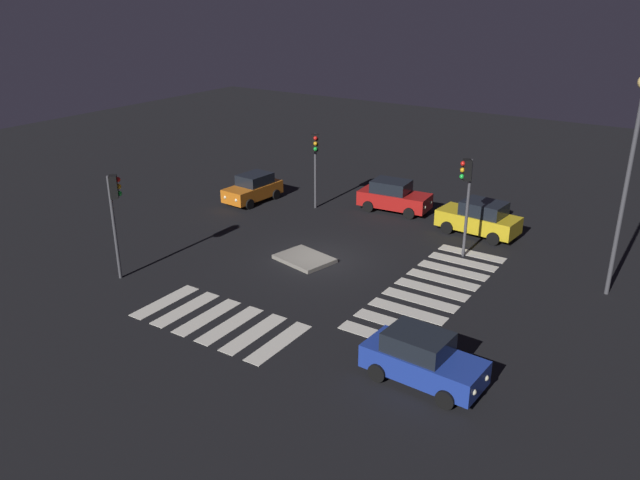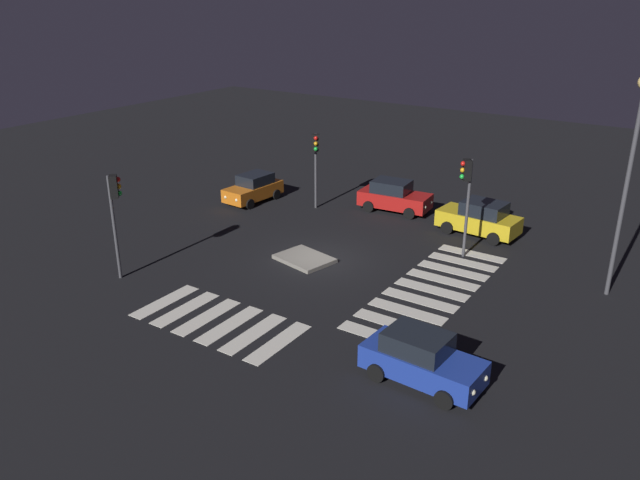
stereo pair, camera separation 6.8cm
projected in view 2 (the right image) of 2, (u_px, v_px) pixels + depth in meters
name	position (u px, v px, depth m)	size (l,w,h in m)	color
ground_plane	(320.00, 260.00, 29.56)	(80.00, 80.00, 0.00)	black
traffic_island	(304.00, 259.00, 29.46)	(2.84, 2.37, 0.18)	gray
car_orange	(254.00, 188.00, 37.36)	(1.96, 3.83, 1.63)	orange
car_yellow	(480.00, 218.00, 32.25)	(4.24, 2.21, 1.79)	gold
car_red	(394.00, 196.00, 35.72)	(4.12, 2.14, 1.75)	red
car_blue	(421.00, 359.00, 20.16)	(4.00, 2.01, 1.71)	#1E389E
traffic_light_south	(115.00, 201.00, 26.49)	(0.54, 0.54, 4.62)	#47474C
traffic_light_west	(316.00, 153.00, 35.18)	(0.54, 0.53, 4.32)	#47474C
traffic_light_north	(467.00, 184.00, 28.65)	(0.53, 0.54, 4.68)	#47474C
street_lamp	(632.00, 154.00, 24.08)	(0.56, 0.56, 8.89)	#47474C
crosswalk_near	(218.00, 321.00, 24.15)	(6.45, 3.20, 0.02)	silver
crosswalk_side	(432.00, 290.00, 26.64)	(3.20, 9.90, 0.02)	silver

